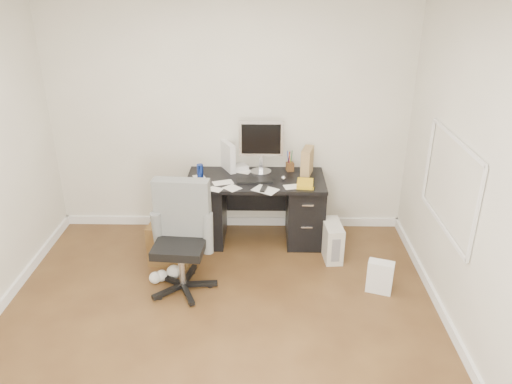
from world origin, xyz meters
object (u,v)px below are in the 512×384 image
keyboard (255,181)px  desk (256,207)px  pc_tower (332,241)px  office_chair (180,240)px  lcd_monitor (261,147)px  wicker_basket (173,240)px

keyboard → desk: bearing=80.0°
desk → pc_tower: 0.92m
pc_tower → office_chair: bearing=-162.8°
lcd_monitor → wicker_basket: bearing=-147.0°
keyboard → wicker_basket: 1.07m
lcd_monitor → pc_tower: (0.76, -0.54, -0.86)m
desk → office_chair: (-0.69, -0.98, 0.14)m
pc_tower → wicker_basket: wicker_basket is taller
keyboard → pc_tower: (0.82, -0.29, -0.56)m
desk → wicker_basket: 0.98m
desk → pc_tower: bearing=-24.7°
lcd_monitor → keyboard: 0.39m
pc_tower → desk: bearing=150.6°
desk → keyboard: bearing=-94.7°
keyboard → lcd_monitor: bearing=70.5°
pc_tower → wicker_basket: (-1.68, -0.05, 0.02)m
desk → wicker_basket: bearing=-153.9°
lcd_monitor → office_chair: bearing=-122.6°
keyboard → office_chair: office_chair is taller
lcd_monitor → pc_tower: lcd_monitor is taller
office_chair → wicker_basket: size_ratio=2.45×
desk → wicker_basket: (-0.87, -0.42, -0.18)m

